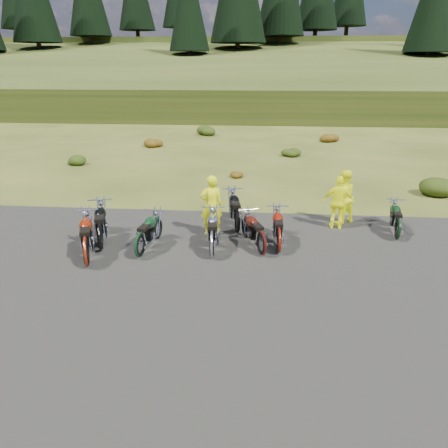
# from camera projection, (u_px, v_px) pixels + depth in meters

# --- Properties ---
(ground) EXTENTS (300.00, 300.00, 0.00)m
(ground) POSITION_uv_depth(u_px,v_px,m) (228.00, 259.00, 12.19)
(ground) COLOR #373E14
(ground) RESTS_ON ground
(gravel_pad) EXTENTS (20.00, 12.00, 0.04)m
(gravel_pad) POSITION_uv_depth(u_px,v_px,m) (222.00, 294.00, 10.32)
(gravel_pad) COLOR black
(gravel_pad) RESTS_ON ground
(hill_slope) EXTENTS (300.00, 45.97, 9.37)m
(hill_slope) POSITION_uv_depth(u_px,v_px,m) (257.00, 103.00, 58.90)
(hill_slope) COLOR #263812
(hill_slope) RESTS_ON ground
(hill_plateau) EXTENTS (300.00, 90.00, 9.17)m
(hill_plateau) POSITION_uv_depth(u_px,v_px,m) (261.00, 84.00, 114.96)
(hill_plateau) COLOR #263812
(hill_plateau) RESTS_ON ground
(conifer_21) EXTENTS (5.28, 5.28, 14.00)m
(conifer_21) POSITION_uv_depth(u_px,v_px,m) (188.00, 0.00, 55.27)
(conifer_21) COLOR black
(conifer_21) RESTS_ON ground
(shrub_1) EXTENTS (1.03, 1.03, 0.61)m
(shrub_1) POSITION_uv_depth(u_px,v_px,m) (76.00, 159.00, 23.37)
(shrub_1) COLOR black
(shrub_1) RESTS_ON ground
(shrub_2) EXTENTS (1.30, 1.30, 0.77)m
(shrub_2) POSITION_uv_depth(u_px,v_px,m) (152.00, 141.00, 28.06)
(shrub_2) COLOR #66320C
(shrub_2) RESTS_ON ground
(shrub_3) EXTENTS (1.56, 1.56, 0.92)m
(shrub_3) POSITION_uv_depth(u_px,v_px,m) (207.00, 129.00, 32.75)
(shrub_3) COLOR black
(shrub_3) RESTS_ON ground
(shrub_4) EXTENTS (0.77, 0.77, 0.45)m
(shrub_4) POSITION_uv_depth(u_px,v_px,m) (235.00, 173.00, 20.73)
(shrub_4) COLOR #66320C
(shrub_4) RESTS_ON ground
(shrub_5) EXTENTS (1.03, 1.03, 0.61)m
(shrub_5) POSITION_uv_depth(u_px,v_px,m) (290.00, 151.00, 25.42)
(shrub_5) COLOR black
(shrub_5) RESTS_ON ground
(shrub_6) EXTENTS (1.30, 1.30, 0.77)m
(shrub_6) POSITION_uv_depth(u_px,v_px,m) (328.00, 136.00, 30.11)
(shrub_6) COLOR #66320C
(shrub_6) RESTS_ON ground
(shrub_7) EXTENTS (1.56, 1.56, 0.92)m
(shrub_7) POSITION_uv_depth(u_px,v_px,m) (442.00, 184.00, 17.99)
(shrub_7) COLOR black
(shrub_7) RESTS_ON ground
(motorcycle_0) EXTENTS (1.38, 2.38, 1.18)m
(motorcycle_0) POSITION_uv_depth(u_px,v_px,m) (102.00, 251.00, 12.71)
(motorcycle_0) COLOR black
(motorcycle_0) RESTS_ON ground
(motorcycle_1) EXTENTS (1.47, 2.41, 1.20)m
(motorcycle_1) POSITION_uv_depth(u_px,v_px,m) (88.00, 266.00, 11.73)
(motorcycle_1) COLOR maroon
(motorcycle_1) RESTS_ON ground
(motorcycle_2) EXTENTS (0.94, 2.08, 1.05)m
(motorcycle_2) POSITION_uv_depth(u_px,v_px,m) (141.00, 257.00, 12.27)
(motorcycle_2) COLOR black
(motorcycle_2) RESTS_ON ground
(motorcycle_3) EXTENTS (0.87, 2.17, 1.11)m
(motorcycle_3) POSITION_uv_depth(u_px,v_px,m) (212.00, 257.00, 12.27)
(motorcycle_3) COLOR #ABACB0
(motorcycle_3) RESTS_ON ground
(motorcycle_4) EXTENTS (1.34, 2.08, 1.03)m
(motorcycle_4) POSITION_uv_depth(u_px,v_px,m) (261.00, 255.00, 12.40)
(motorcycle_4) COLOR #47110B
(motorcycle_4) RESTS_ON ground
(motorcycle_5) EXTENTS (1.13, 2.30, 1.15)m
(motorcycle_5) POSITION_uv_depth(u_px,v_px,m) (237.00, 233.00, 14.02)
(motorcycle_5) COLOR black
(motorcycle_5) RESTS_ON ground
(motorcycle_6) EXTENTS (0.73, 2.04, 1.06)m
(motorcycle_6) POSITION_uv_depth(u_px,v_px,m) (278.00, 253.00, 12.58)
(motorcycle_6) COLOR maroon
(motorcycle_6) RESTS_ON ground
(motorcycle_7) EXTENTS (0.88, 1.97, 0.99)m
(motorcycle_7) POSITION_uv_depth(u_px,v_px,m) (396.00, 240.00, 13.49)
(motorcycle_7) COLOR black
(motorcycle_7) RESTS_ON ground
(person_middle) EXTENTS (0.80, 0.64, 1.91)m
(person_middle) POSITION_uv_depth(u_px,v_px,m) (211.00, 206.00, 13.56)
(person_middle) COLOR #E7EE0C
(person_middle) RESTS_ON ground
(person_right_a) EXTENTS (1.11, 1.04, 1.82)m
(person_right_a) POSITION_uv_depth(u_px,v_px,m) (343.00, 197.00, 14.60)
(person_right_a) COLOR #E7EE0C
(person_right_a) RESTS_ON ground
(person_right_b) EXTENTS (1.06, 0.52, 1.74)m
(person_right_b) POSITION_uv_depth(u_px,v_px,m) (338.00, 203.00, 14.11)
(person_right_b) COLOR #E7EE0C
(person_right_b) RESTS_ON ground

